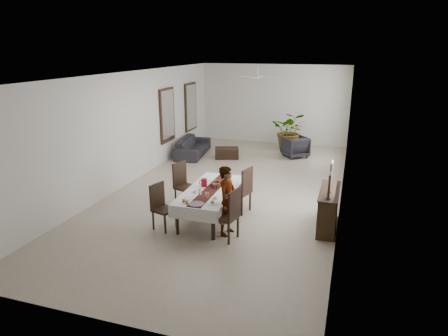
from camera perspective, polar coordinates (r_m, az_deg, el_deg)
floor at (r=11.31m, az=0.93°, el=-3.01°), size 6.00×12.00×0.00m
ceiling at (r=10.65m, az=1.02°, el=13.39°), size 6.00×12.00×0.02m
wall_back at (r=16.62m, az=7.10°, el=9.00°), size 6.00×0.02×3.20m
wall_front at (r=5.67m, az=-17.19°, el=-7.37°), size 6.00×0.02×3.20m
wall_left at (r=12.07m, az=-12.85°, el=5.73°), size 0.02×12.00×3.20m
wall_right at (r=10.42m, az=16.99°, el=3.68°), size 0.02×12.00×3.20m
dining_table_top at (r=9.24m, az=-1.80°, el=-3.24°), size 0.96×2.24×0.05m
table_leg_fl at (r=8.60m, az=-6.68°, el=-7.45°), size 0.07×0.07×0.65m
table_leg_fr at (r=8.33m, az=-1.47°, el=-8.18°), size 0.07×0.07×0.65m
table_leg_bl at (r=10.42m, az=-2.02°, el=-2.89°), size 0.07×0.07×0.65m
table_leg_br at (r=10.20m, az=2.33°, el=-3.35°), size 0.07×0.07×0.65m
tablecloth_top at (r=9.23m, az=-1.80°, el=-3.08°), size 1.12×2.41×0.01m
tablecloth_drape_left at (r=9.46m, az=-4.91°, el=-3.50°), size 0.04×2.39×0.28m
tablecloth_drape_right at (r=9.12m, az=1.44°, el=-4.22°), size 0.04×2.39×0.28m
tablecloth_drape_near at (r=8.24m, az=-4.50°, el=-6.67°), size 1.09×0.02×0.28m
tablecloth_drape_far at (r=10.34m, az=0.35°, el=-1.62°), size 1.09×0.02×0.28m
table_runner at (r=9.23m, az=-1.80°, el=-3.04°), size 0.35×2.32×0.00m
red_pitcher at (r=9.39m, az=-2.87°, el=-2.09°), size 0.14×0.14×0.19m
pitcher_handle at (r=9.42m, az=-3.32°, el=-2.05°), size 0.11×0.02×0.11m
wine_glass_near at (r=8.63m, az=-2.40°, el=-3.94°), size 0.06×0.06×0.16m
wine_glass_mid at (r=8.78m, az=-3.46°, el=-3.59°), size 0.06×0.06×0.16m
wine_glass_far at (r=9.23m, az=-1.44°, el=-2.52°), size 0.06×0.06×0.16m
teacup_right at (r=8.64m, az=-1.25°, el=-4.27°), size 0.08×0.08×0.06m
saucer_right at (r=8.65m, az=-1.25°, el=-4.41°), size 0.14×0.14×0.01m
teacup_left at (r=9.02m, az=-4.15°, el=-3.37°), size 0.08×0.08×0.06m
saucer_left at (r=9.03m, az=-4.14°, el=-3.50°), size 0.14×0.14×0.01m
plate_near_right at (r=8.39m, az=-1.67°, el=-5.08°), size 0.22×0.22×0.01m
bread_near_right at (r=8.39m, az=-1.67°, el=-4.92°), size 0.08×0.08×0.08m
plate_near_left at (r=8.71m, az=-5.03°, el=-4.31°), size 0.22×0.22×0.01m
plate_far_left at (r=9.77m, az=-2.48°, el=-1.86°), size 0.22×0.22×0.01m
serving_tray at (r=8.37m, az=-3.97°, el=-5.16°), size 0.33×0.33×0.02m
jam_jar_a at (r=8.41m, az=-5.35°, el=-4.90°), size 0.06×0.06×0.07m
jam_jar_b at (r=8.49m, az=-5.78°, el=-4.70°), size 0.06×0.06×0.07m
fruit_basket at (r=9.40m, az=-1.08°, el=-2.35°), size 0.28×0.28×0.09m
fruit_red at (r=9.39m, az=-0.88°, el=-1.93°), size 0.08×0.08×0.08m
fruit_green at (r=9.42m, az=-1.24°, el=-1.88°), size 0.07×0.07×0.07m
chair_right_near_seat at (r=8.30m, az=0.17°, el=-6.98°), size 0.56×0.56×0.05m
chair_right_near_leg_fl at (r=8.17m, az=0.68°, el=-9.41°), size 0.06×0.06×0.47m
chair_right_near_leg_fr at (r=8.48m, az=1.98°, el=-8.39°), size 0.06×0.06×0.47m
chair_right_near_leg_bl at (r=8.35m, az=-1.66°, el=-8.81°), size 0.06×0.06×0.47m
chair_right_near_leg_br at (r=8.65m, az=-0.30°, el=-7.85°), size 0.06×0.06×0.47m
chair_right_near_back at (r=8.08m, az=1.51°, el=-5.19°), size 0.14×0.47×0.60m
chair_right_far_seat at (r=9.65m, az=2.19°, el=-3.45°), size 0.59×0.59×0.05m
chair_right_far_leg_fl at (r=9.50m, az=2.56°, el=-5.50°), size 0.06×0.06×0.47m
chair_right_far_leg_fr at (r=9.81m, az=3.75°, el=-4.78°), size 0.06×0.06×0.47m
chair_right_far_leg_bl at (r=9.69m, az=0.59°, el=-5.02°), size 0.06×0.06×0.47m
chair_right_far_leg_br at (r=10.00m, az=1.81°, el=-4.33°), size 0.06×0.06×0.47m
chair_right_far_back at (r=9.44m, az=3.33°, el=-1.86°), size 0.17×0.47×0.61m
chair_left_near_seat at (r=8.85m, az=-8.53°, el=-5.91°), size 0.54×0.54×0.05m
chair_left_near_leg_fl at (r=9.17m, az=-8.51°, el=-6.68°), size 0.05×0.05×0.43m
chair_left_near_leg_fr at (r=8.94m, az=-10.08°, el=-7.40°), size 0.05×0.05×0.43m
chair_left_near_leg_bl at (r=8.95m, az=-6.85°, el=-7.23°), size 0.05×0.05×0.43m
chair_left_near_leg_br at (r=8.71m, az=-8.41°, el=-7.99°), size 0.05×0.05×0.43m
chair_left_near_back at (r=8.87m, az=-9.54°, el=-3.85°), size 0.17×0.43×0.55m
chair_left_far_seat at (r=10.01m, az=-5.42°, el=-2.78°), size 0.60×0.60×0.05m
chair_left_far_leg_fl at (r=10.36m, az=-5.45°, el=-3.63°), size 0.06×0.06×0.47m
chair_left_far_leg_fr at (r=10.10m, az=-6.93°, el=-4.23°), size 0.06×0.06×0.47m
chair_left_far_leg_bl at (r=10.12m, az=-3.83°, el=-4.11°), size 0.06×0.06×0.47m
chair_left_far_leg_br at (r=9.85m, az=-5.31°, el=-4.74°), size 0.06×0.06×0.47m
chair_left_far_back at (r=10.05m, az=-6.37°, el=-0.80°), size 0.20×0.46×0.60m
woman at (r=8.42m, az=0.47°, el=-4.71°), size 0.45×0.60×1.51m
sideboard_body at (r=9.12m, az=14.66°, el=-5.78°), size 0.38×1.41×0.85m
sideboard_top at (r=8.96m, az=14.87°, el=-3.19°), size 0.41×1.47×0.03m
candlestick_near_base at (r=8.47m, az=14.66°, el=-4.17°), size 0.09×0.09×0.03m
candlestick_near_shaft at (r=8.38m, az=14.79°, el=-2.58°), size 0.05×0.05×0.47m
candlestick_near_candle at (r=8.30m, az=14.93°, el=-0.80°), size 0.03×0.03×0.08m
candlestick_mid_base at (r=8.82m, az=14.83°, el=-3.32°), size 0.09×0.09×0.03m
candlestick_mid_shaft at (r=8.72m, az=14.98°, el=-1.35°), size 0.05×0.05×0.61m
candlestick_mid_candle at (r=8.62m, az=15.15°, el=0.82°), size 0.03×0.03×0.08m
candlestick_far_base at (r=9.18m, az=14.98°, el=-2.54°), size 0.09×0.09×0.03m
candlestick_far_shaft at (r=9.09m, az=15.11°, el=-0.92°), size 0.05×0.05×0.52m
candlestick_far_candle at (r=9.01m, az=15.25°, el=0.87°), size 0.03×0.03×0.08m
sofa at (r=14.82m, az=-4.43°, el=3.08°), size 1.13×2.28×0.64m
armchair at (r=14.74m, az=10.14°, el=3.01°), size 1.14×1.14×0.75m
coffee_table at (r=14.39m, az=0.40°, el=2.15°), size 0.97×0.79×0.37m
potted_plant at (r=15.73m, az=9.39°, el=5.28°), size 1.36×1.19×1.48m
mirror_frame_near at (r=13.96m, az=-8.13°, el=7.46°), size 0.06×1.05×1.85m
mirror_glass_near at (r=13.94m, az=-7.99°, el=7.46°), size 0.01×0.90×1.70m
mirror_frame_far at (r=15.85m, az=-4.80°, el=8.69°), size 0.06×1.05×1.85m
mirror_glass_far at (r=15.84m, az=-4.68°, el=8.69°), size 0.01×0.90×1.70m
fan_rod at (r=13.55m, az=4.82°, el=13.67°), size 0.04×0.04×0.20m
fan_hub at (r=13.57m, az=4.80°, el=12.83°), size 0.16×0.16×0.08m
fan_blade_n at (r=13.91m, az=5.14°, el=12.92°), size 0.10×0.55×0.01m
fan_blade_s at (r=13.23m, az=4.44°, el=12.74°), size 0.10×0.55×0.01m
fan_blade_e at (r=13.49m, az=6.28°, el=12.77°), size 0.55×0.10×0.01m
fan_blade_w at (r=13.65m, az=3.33°, el=12.89°), size 0.55×0.10×0.01m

